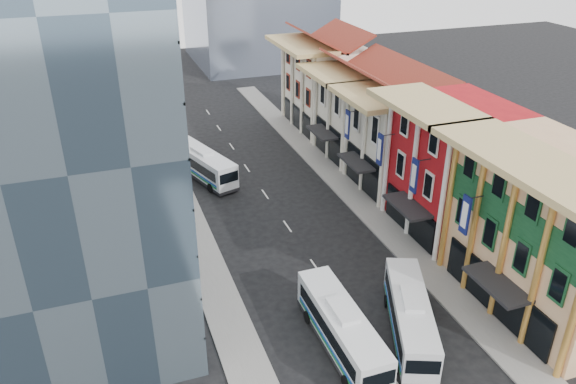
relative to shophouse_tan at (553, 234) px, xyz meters
name	(u,v)px	position (x,y,z in m)	size (l,w,h in m)	color
sidewalk_right	(369,211)	(-5.50, 17.00, -5.92)	(3.00, 90.00, 0.15)	slate
sidewalk_left	(198,242)	(-22.50, 17.00, -5.92)	(3.00, 90.00, 0.15)	slate
shophouse_tan	(553,234)	(0.00, 0.00, 0.00)	(8.00, 14.00, 12.00)	#DDAF7F
shophouse_red	(455,168)	(0.00, 12.00, 0.00)	(8.00, 10.00, 12.00)	#AB1317
shophouse_cream_near	(400,141)	(0.00, 21.50, -1.00)	(8.00, 9.00, 10.00)	silver
shophouse_cream_mid	(361,114)	(0.00, 30.50, -1.00)	(8.00, 9.00, 10.00)	silver
shophouse_cream_far	(327,86)	(0.00, 41.00, -0.50)	(8.00, 12.00, 11.00)	silver
office_tower	(67,99)	(-31.00, 14.00, 9.00)	(12.00, 26.00, 30.00)	#405465
office_block_far	(89,109)	(-30.00, 37.00, 1.00)	(10.00, 18.00, 14.00)	gray
bus_left_near	(342,328)	(-16.00, 0.48, -4.31)	(2.47, 10.53, 3.38)	silver
bus_left_far	(203,164)	(-19.16, 30.07, -4.28)	(2.51, 10.72, 3.44)	silver
bus_right	(410,316)	(-11.05, 0.07, -4.34)	(2.42, 10.35, 3.32)	silver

